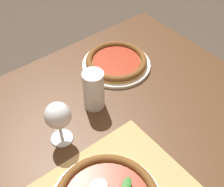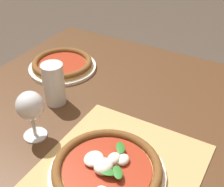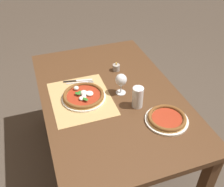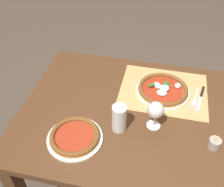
{
  "view_description": "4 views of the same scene",
  "coord_description": "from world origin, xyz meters",
  "px_view_note": "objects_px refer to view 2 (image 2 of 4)",
  "views": [
    {
      "loc": [
        -0.23,
        -0.48,
        1.54
      ],
      "look_at": [
        0.2,
        0.06,
        0.83
      ],
      "focal_mm": 50.0,
      "sensor_mm": 36.0,
      "label": 1
    },
    {
      "loc": [
        -0.47,
        -0.46,
        1.38
      ],
      "look_at": [
        0.25,
        -0.05,
        0.79
      ],
      "focal_mm": 50.0,
      "sensor_mm": 36.0,
      "label": 2
    },
    {
      "loc": [
        1.36,
        -0.46,
        1.87
      ],
      "look_at": [
        0.12,
        -0.03,
        0.84
      ],
      "focal_mm": 42.0,
      "sensor_mm": 36.0,
      "label": 3
    },
    {
      "loc": [
        0.02,
        0.97,
        1.74
      ],
      "look_at": [
        0.25,
        -0.06,
        0.79
      ],
      "focal_mm": 42.0,
      "sensor_mm": 36.0,
      "label": 4
    }
  ],
  "objects_px": {
    "pizza_near": "(107,170)",
    "pizza_far": "(62,64)",
    "wine_glass": "(30,108)",
    "pint_glass": "(54,85)"
  },
  "relations": [
    {
      "from": "pizza_near",
      "to": "pizza_far",
      "type": "xyz_separation_m",
      "value": [
        0.38,
        0.43,
        -0.0
      ]
    },
    {
      "from": "pizza_far",
      "to": "wine_glass",
      "type": "xyz_separation_m",
      "value": [
        -0.36,
        -0.17,
        0.09
      ]
    },
    {
      "from": "wine_glass",
      "to": "pizza_near",
      "type": "bearing_deg",
      "value": -95.4
    },
    {
      "from": "pizza_near",
      "to": "wine_glass",
      "type": "height_order",
      "value": "wine_glass"
    },
    {
      "from": "wine_glass",
      "to": "pint_glass",
      "type": "xyz_separation_m",
      "value": [
        0.17,
        0.05,
        -0.04
      ]
    },
    {
      "from": "pizza_far",
      "to": "pint_glass",
      "type": "xyz_separation_m",
      "value": [
        -0.19,
        -0.12,
        0.05
      ]
    },
    {
      "from": "pizza_far",
      "to": "pint_glass",
      "type": "relative_size",
      "value": 1.85
    },
    {
      "from": "pint_glass",
      "to": "pizza_near",
      "type": "bearing_deg",
      "value": -121.16
    },
    {
      "from": "pizza_far",
      "to": "wine_glass",
      "type": "relative_size",
      "value": 1.73
    },
    {
      "from": "pizza_near",
      "to": "pizza_far",
      "type": "bearing_deg",
      "value": 48.43
    }
  ]
}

